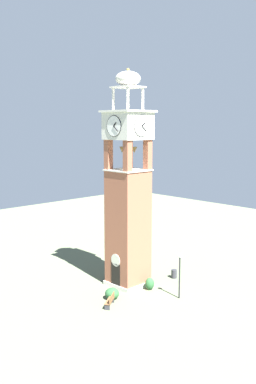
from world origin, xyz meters
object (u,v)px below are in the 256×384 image
(lamp_post, at_px, (180,267))
(park_bench, at_px, (110,300))
(trash_bin, at_px, (174,274))
(clock_tower, at_px, (128,200))

(lamp_post, bearing_deg, park_bench, -117.60)
(park_bench, relative_size, trash_bin, 1.96)
(park_bench, bearing_deg, clock_tower, 119.83)
(park_bench, distance_m, lamp_post, 6.19)
(park_bench, xyz_separation_m, lamp_post, (2.69, 5.15, 2.14))
(park_bench, bearing_deg, trash_bin, 94.60)
(clock_tower, distance_m, park_bench, 8.69)
(lamp_post, bearing_deg, trash_bin, 135.24)
(trash_bin, bearing_deg, lamp_post, -44.76)
(lamp_post, relative_size, trash_bin, 4.72)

